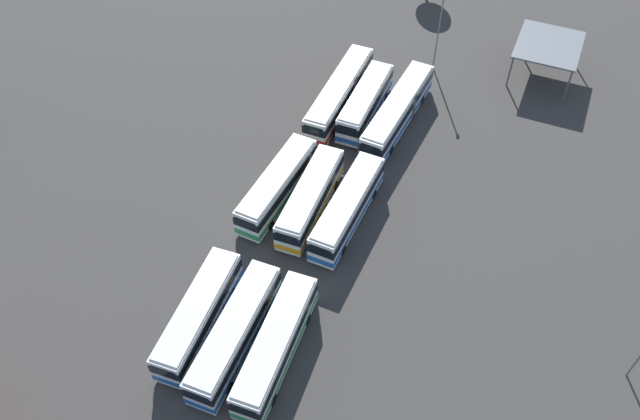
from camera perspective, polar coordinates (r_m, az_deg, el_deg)
ground_plane at (r=62.58m, az=-0.76°, el=-0.13°), size 110.15×110.15×0.00m
bus_row0_slot0 at (r=72.68m, az=1.71°, el=10.08°), size 14.79×4.13×3.44m
bus_row0_slot1 at (r=71.59m, az=3.94°, el=9.28°), size 11.44×3.76×3.44m
bus_row0_slot2 at (r=70.82m, az=6.77°, el=8.51°), size 14.83×5.14×3.44m
bus_row1_slot0 at (r=62.48m, az=-3.73°, el=2.11°), size 12.10×4.56×3.44m
bus_row1_slot1 at (r=61.27m, az=-0.84°, el=1.04°), size 11.74×3.45×3.44m
bus_row1_slot2 at (r=60.48m, az=2.40°, el=0.17°), size 12.43×4.31×3.44m
bus_row2_slot0 at (r=54.34m, az=-10.48°, el=-8.95°), size 11.63×3.15×3.44m
bus_row2_slot1 at (r=53.00m, az=-7.39°, el=-10.55°), size 12.49×3.67×3.44m
bus_row2_slot2 at (r=52.14m, az=-3.84°, el=-11.64°), size 12.23×3.27×3.44m
maintenance_shelter at (r=80.49m, az=19.27°, el=13.33°), size 8.81×7.89×4.09m
lamp_post_far_corner at (r=77.69m, az=10.28°, el=15.18°), size 0.56×0.28×9.55m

